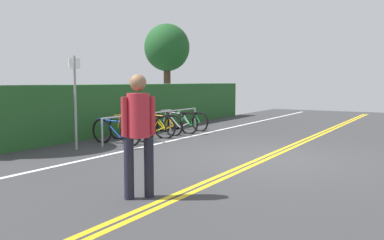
{
  "coord_description": "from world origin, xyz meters",
  "views": [
    {
      "loc": [
        -8.57,
        -3.2,
        1.66
      ],
      "look_at": [
        1.18,
        2.58,
        0.61
      ],
      "focal_mm": 39.22,
      "sensor_mm": 36.0,
      "label": 1
    }
  ],
  "objects_px": {
    "bike_rack": "(156,118)",
    "pedestrian": "(139,127)",
    "bicycle_1": "(131,128)",
    "bicycle_4": "(176,122)",
    "sign_post_near": "(75,93)",
    "bicycle_0": "(116,132)",
    "bicycle_2": "(149,126)",
    "bicycle_5": "(187,121)",
    "tree_mid": "(167,49)",
    "bicycle_3": "(161,124)"
  },
  "relations": [
    {
      "from": "bicycle_1",
      "to": "bicycle_4",
      "type": "bearing_deg",
      "value": -3.18
    },
    {
      "from": "bike_rack",
      "to": "bicycle_0",
      "type": "xyz_separation_m",
      "value": [
        -1.82,
        -0.0,
        -0.22
      ]
    },
    {
      "from": "bicycle_4",
      "to": "sign_post_near",
      "type": "distance_m",
      "value": 4.18
    },
    {
      "from": "bike_rack",
      "to": "pedestrian",
      "type": "bearing_deg",
      "value": -146.49
    },
    {
      "from": "bicycle_2",
      "to": "bicycle_4",
      "type": "relative_size",
      "value": 0.96
    },
    {
      "from": "bicycle_4",
      "to": "sign_post_near",
      "type": "bearing_deg",
      "value": 176.01
    },
    {
      "from": "bike_rack",
      "to": "bicycle_1",
      "type": "bearing_deg",
      "value": 175.55
    },
    {
      "from": "pedestrian",
      "to": "sign_post_near",
      "type": "relative_size",
      "value": 0.78
    },
    {
      "from": "bicycle_0",
      "to": "bicycle_2",
      "type": "xyz_separation_m",
      "value": [
        1.46,
        0.01,
        0.0
      ]
    },
    {
      "from": "bicycle_1",
      "to": "tree_mid",
      "type": "relative_size",
      "value": 0.4
    },
    {
      "from": "sign_post_near",
      "to": "tree_mid",
      "type": "bearing_deg",
      "value": 21.32
    },
    {
      "from": "bike_rack",
      "to": "pedestrian",
      "type": "xyz_separation_m",
      "value": [
        -5.6,
        -3.71,
        0.46
      ]
    },
    {
      "from": "bicycle_0",
      "to": "bicycle_2",
      "type": "bearing_deg",
      "value": 0.44
    },
    {
      "from": "bike_rack",
      "to": "pedestrian",
      "type": "relative_size",
      "value": 2.7
    },
    {
      "from": "bicycle_3",
      "to": "bicycle_2",
      "type": "bearing_deg",
      "value": -173.93
    },
    {
      "from": "bike_rack",
      "to": "bicycle_1",
      "type": "distance_m",
      "value": 1.13
    },
    {
      "from": "bicycle_2",
      "to": "pedestrian",
      "type": "distance_m",
      "value": 6.46
    },
    {
      "from": "tree_mid",
      "to": "bicycle_1",
      "type": "bearing_deg",
      "value": -152.97
    },
    {
      "from": "bike_rack",
      "to": "sign_post_near",
      "type": "height_order",
      "value": "sign_post_near"
    },
    {
      "from": "bike_rack",
      "to": "bicycle_4",
      "type": "distance_m",
      "value": 1.08
    },
    {
      "from": "bicycle_4",
      "to": "bicycle_1",
      "type": "bearing_deg",
      "value": 176.82
    },
    {
      "from": "bicycle_0",
      "to": "bicycle_1",
      "type": "height_order",
      "value": "bicycle_1"
    },
    {
      "from": "bicycle_0",
      "to": "pedestrian",
      "type": "xyz_separation_m",
      "value": [
        -3.78,
        -3.71,
        0.69
      ]
    },
    {
      "from": "pedestrian",
      "to": "tree_mid",
      "type": "distance_m",
      "value": 14.37
    },
    {
      "from": "pedestrian",
      "to": "bicycle_2",
      "type": "bearing_deg",
      "value": 35.35
    },
    {
      "from": "bike_rack",
      "to": "bicycle_3",
      "type": "relative_size",
      "value": 2.89
    },
    {
      "from": "bicycle_4",
      "to": "tree_mid",
      "type": "distance_m",
      "value": 7.21
    },
    {
      "from": "bike_rack",
      "to": "tree_mid",
      "type": "distance_m",
      "value": 7.93
    },
    {
      "from": "bike_rack",
      "to": "bicycle_5",
      "type": "distance_m",
      "value": 1.87
    },
    {
      "from": "bicycle_3",
      "to": "pedestrian",
      "type": "relative_size",
      "value": 0.93
    },
    {
      "from": "bicycle_3",
      "to": "tree_mid",
      "type": "bearing_deg",
      "value": 32.48
    },
    {
      "from": "bicycle_5",
      "to": "pedestrian",
      "type": "distance_m",
      "value": 8.38
    },
    {
      "from": "pedestrian",
      "to": "bicycle_3",
      "type": "bearing_deg",
      "value": 32.39
    },
    {
      "from": "bicycle_1",
      "to": "bicycle_4",
      "type": "xyz_separation_m",
      "value": [
        2.16,
        -0.12,
        0.01
      ]
    },
    {
      "from": "bike_rack",
      "to": "sign_post_near",
      "type": "relative_size",
      "value": 2.09
    },
    {
      "from": "bicycle_3",
      "to": "sign_post_near",
      "type": "height_order",
      "value": "sign_post_near"
    },
    {
      "from": "bicycle_4",
      "to": "bike_rack",
      "type": "bearing_deg",
      "value": 178.15
    },
    {
      "from": "bicycle_5",
      "to": "bicycle_1",
      "type": "bearing_deg",
      "value": 178.97
    },
    {
      "from": "pedestrian",
      "to": "sign_post_near",
      "type": "bearing_deg",
      "value": 56.58
    },
    {
      "from": "bicycle_0",
      "to": "bicycle_3",
      "type": "distance_m",
      "value": 2.2
    },
    {
      "from": "bicycle_2",
      "to": "sign_post_near",
      "type": "relative_size",
      "value": 0.76
    },
    {
      "from": "bicycle_5",
      "to": "tree_mid",
      "type": "distance_m",
      "value": 6.61
    },
    {
      "from": "bike_rack",
      "to": "sign_post_near",
      "type": "xyz_separation_m",
      "value": [
        -2.99,
        0.25,
        0.81
      ]
    },
    {
      "from": "bike_rack",
      "to": "pedestrian",
      "type": "height_order",
      "value": "pedestrian"
    },
    {
      "from": "bicycle_0",
      "to": "sign_post_near",
      "type": "relative_size",
      "value": 0.75
    },
    {
      "from": "bicycle_0",
      "to": "bicycle_4",
      "type": "distance_m",
      "value": 2.88
    },
    {
      "from": "bicycle_4",
      "to": "bicycle_5",
      "type": "relative_size",
      "value": 1.03
    },
    {
      "from": "bicycle_1",
      "to": "bicycle_0",
      "type": "bearing_deg",
      "value": -172.75
    },
    {
      "from": "sign_post_near",
      "to": "bike_rack",
      "type": "bearing_deg",
      "value": -4.74
    },
    {
      "from": "bicycle_3",
      "to": "sign_post_near",
      "type": "bearing_deg",
      "value": 177.24
    }
  ]
}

